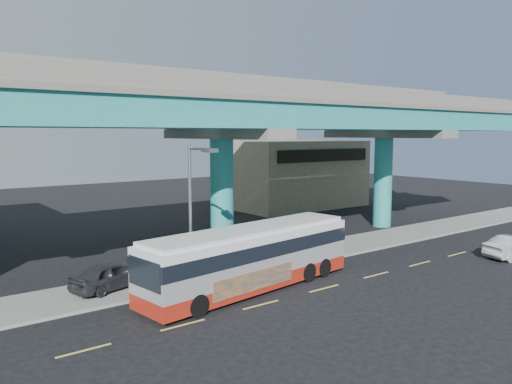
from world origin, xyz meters
TOP-DOWN VIEW (x-y plane):
  - ground at (0.00, 0.00)m, footprint 120.00×120.00m
  - sidewalk at (0.00, 5.50)m, footprint 70.00×4.00m
  - lane_markings at (-0.00, -0.30)m, footprint 58.00×0.12m
  - viaduct at (-0.00, 9.11)m, footprint 52.00×12.40m
  - building_beige at (18.00, 22.98)m, footprint 14.00×10.23m
  - transit_bus at (-3.00, 1.80)m, footprint 12.43×4.23m
  - parked_car at (-8.72, 5.62)m, footprint 3.79×4.91m
  - street_lamp at (-5.15, 3.46)m, footprint 0.50×2.33m
  - stop_sign at (5.15, 4.18)m, footprint 0.63×0.38m

SIDE VIEW (x-z plane):
  - ground at x=0.00m, z-range 0.00..0.00m
  - lane_markings at x=0.00m, z-range 0.00..0.01m
  - sidewalk at x=0.00m, z-range 0.00..0.15m
  - parked_car at x=-8.72m, z-range 0.15..1.53m
  - transit_bus at x=-3.00m, z-range 0.15..3.28m
  - stop_sign at x=5.15m, z-range 0.65..3.00m
  - building_beige at x=18.00m, z-range 0.01..7.01m
  - street_lamp at x=-5.15m, z-range 1.25..8.29m
  - viaduct at x=0.00m, z-range 3.29..14.99m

